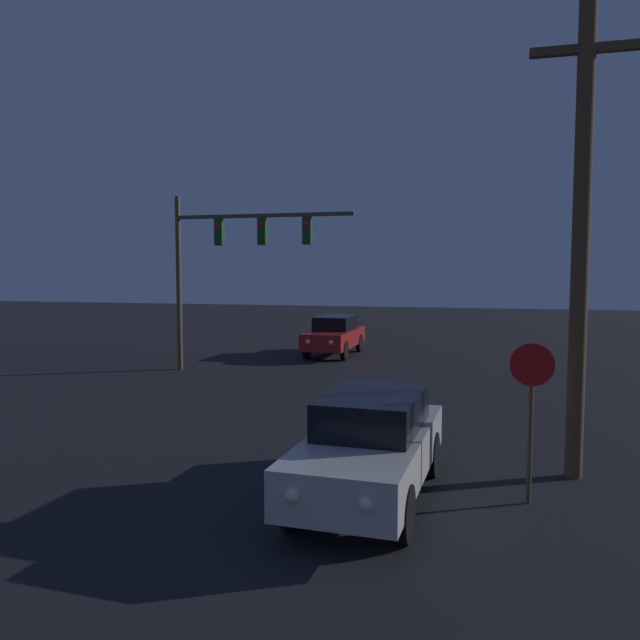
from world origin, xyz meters
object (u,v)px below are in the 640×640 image
at_px(car_far, 335,335).
at_px(utility_pole, 581,235).
at_px(car_near, 371,444).
at_px(traffic_signal_mast, 229,249).
at_px(stop_sign, 531,394).

height_order(car_far, utility_pole, utility_pole).
distance_m(car_near, traffic_signal_mast, 12.82).
bearing_deg(car_far, stop_sign, 114.74).
height_order(traffic_signal_mast, stop_sign, traffic_signal_mast).
relative_size(car_near, traffic_signal_mast, 0.72).
height_order(car_near, car_far, same).
xyz_separation_m(traffic_signal_mast, utility_pole, (9.79, -8.61, -0.12)).
bearing_deg(car_near, car_far, -71.83).
height_order(car_near, utility_pole, utility_pole).
height_order(car_near, stop_sign, stop_sign).
bearing_deg(stop_sign, car_far, 113.53).
distance_m(car_near, utility_pole, 4.80).
distance_m(traffic_signal_mast, stop_sign, 13.71).
bearing_deg(stop_sign, traffic_signal_mast, 131.82).
relative_size(car_near, utility_pole, 0.58).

